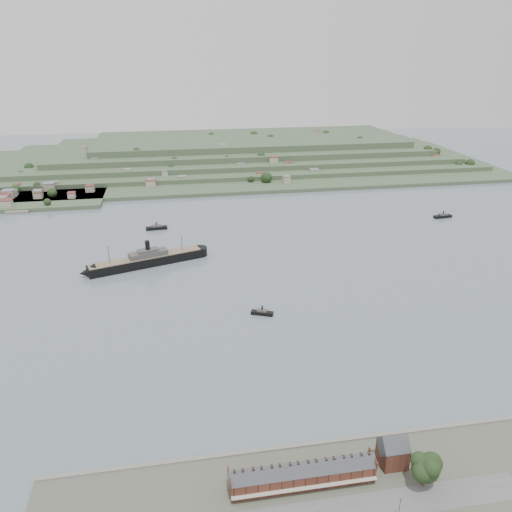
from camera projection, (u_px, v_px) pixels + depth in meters
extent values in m
plane|color=slate|center=(254.00, 289.00, 342.90)|extent=(1400.00, 1400.00, 0.00)
cube|color=gray|center=(314.00, 445.00, 207.22)|extent=(220.00, 2.00, 2.60)
cube|color=#595959|center=(339.00, 511.00, 176.99)|extent=(140.00, 12.00, 0.10)
cube|color=#4C251B|center=(302.00, 477.00, 186.78)|extent=(55.00, 8.00, 7.00)
cube|color=#383B40|center=(303.00, 470.00, 185.41)|extent=(55.60, 8.15, 8.15)
cube|color=beige|center=(306.00, 488.00, 182.62)|extent=(55.00, 1.60, 0.25)
cube|color=#4C251B|center=(229.00, 478.00, 180.74)|extent=(0.50, 8.40, 3.00)
cube|color=#4C251B|center=(373.00, 458.00, 189.31)|extent=(0.50, 8.40, 3.00)
cube|color=black|center=(244.00, 473.00, 181.05)|extent=(0.90, 1.40, 3.20)
cube|color=black|center=(259.00, 471.00, 181.91)|extent=(0.90, 1.40, 3.20)
cube|color=black|center=(296.00, 466.00, 184.05)|extent=(0.90, 1.40, 3.20)
cube|color=black|center=(310.00, 464.00, 184.91)|extent=(0.90, 1.40, 3.20)
cube|color=black|center=(346.00, 459.00, 187.05)|extent=(0.90, 1.40, 3.20)
cube|color=black|center=(360.00, 457.00, 187.90)|extent=(0.90, 1.40, 3.20)
cube|color=#4C251B|center=(392.00, 454.00, 195.86)|extent=(10.00, 10.00, 9.00)
cube|color=#383B40|center=(394.00, 445.00, 194.10)|extent=(10.40, 10.18, 10.18)
cube|color=#394D33|center=(210.00, 168.00, 668.72)|extent=(760.00, 260.00, 4.00)
cube|color=#394D33|center=(223.00, 160.00, 692.76)|extent=(680.00, 220.00, 5.00)
cube|color=#394D33|center=(232.00, 154.00, 706.55)|extent=(600.00, 200.00, 6.00)
cube|color=#394D33|center=(241.00, 147.00, 719.96)|extent=(520.00, 180.00, 7.00)
cube|color=#394D33|center=(249.00, 140.00, 732.97)|extent=(440.00, 160.00, 8.00)
cube|color=#394D33|center=(33.00, 198.00, 537.78)|extent=(150.00, 90.00, 4.00)
cube|color=gray|center=(18.00, 211.00, 499.14)|extent=(22.00, 14.00, 2.80)
cube|color=black|center=(146.00, 261.00, 377.85)|extent=(86.09, 37.44, 6.74)
cone|color=black|center=(87.00, 272.00, 359.43)|extent=(14.53, 14.53, 11.56)
cylinder|color=black|center=(200.00, 251.00, 396.27)|extent=(11.56, 11.56, 6.74)
cube|color=#7B6752|center=(146.00, 257.00, 376.42)|extent=(83.97, 35.93, 0.58)
cube|color=#464441|center=(148.00, 254.00, 376.41)|extent=(30.17, 17.07, 3.85)
cube|color=#464441|center=(148.00, 251.00, 375.39)|extent=(16.73, 11.12, 2.41)
cylinder|color=black|center=(148.00, 246.00, 373.96)|extent=(3.47, 3.47, 8.67)
cylinder|color=#483121|center=(109.00, 255.00, 362.44)|extent=(0.48, 0.48, 15.41)
cylinder|color=#483121|center=(182.00, 244.00, 386.55)|extent=(0.48, 0.48, 13.49)
cube|color=black|center=(262.00, 313.00, 309.61)|extent=(14.16, 8.59, 2.21)
cube|color=#464441|center=(262.00, 311.00, 308.97)|extent=(6.86, 5.06, 1.66)
cylinder|color=black|center=(262.00, 308.00, 308.25)|extent=(0.92, 0.92, 3.22)
cube|color=black|center=(157.00, 228.00, 452.77)|extent=(19.41, 6.61, 2.55)
cube|color=#464441|center=(156.00, 226.00, 452.02)|extent=(8.86, 4.83, 1.91)
cylinder|color=black|center=(156.00, 224.00, 451.20)|extent=(1.06, 1.06, 3.71)
cube|color=black|center=(443.00, 216.00, 483.52)|extent=(18.64, 7.34, 2.42)
cube|color=#464441|center=(443.00, 215.00, 482.81)|extent=(8.62, 5.05, 1.81)
cylinder|color=black|center=(443.00, 213.00, 482.03)|extent=(1.01, 1.01, 3.53)
cylinder|color=#483121|center=(424.00, 479.00, 186.57)|extent=(1.38, 1.38, 5.75)
sphere|color=black|center=(425.00, 469.00, 184.55)|extent=(10.35, 10.35, 10.35)
sphere|color=black|center=(432.00, 463.00, 185.59)|extent=(8.05, 8.05, 8.05)
sphere|color=black|center=(422.00, 472.00, 182.40)|extent=(7.36, 7.36, 7.36)
sphere|color=black|center=(431.00, 468.00, 181.22)|extent=(6.90, 6.90, 6.90)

